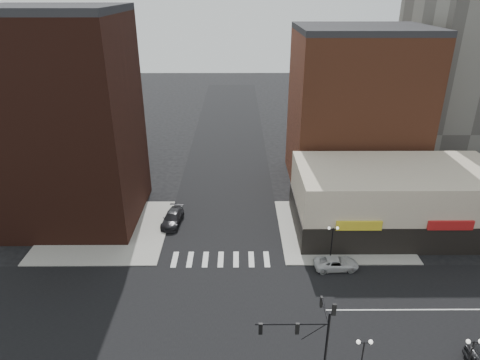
{
  "coord_description": "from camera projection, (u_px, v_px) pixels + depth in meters",
  "views": [
    {
      "loc": [
        1.82,
        -31.29,
        27.65
      ],
      "look_at": [
        2.03,
        5.32,
        11.0
      ],
      "focal_mm": 32.0,
      "sensor_mm": 36.0,
      "label": 1
    }
  ],
  "objects": [
    {
      "name": "ground",
      "position": [
        219.0,
        311.0,
        39.92
      ],
      "size": [
        240.0,
        240.0,
        0.0
      ],
      "primitive_type": "plane",
      "color": "black",
      "rests_on": "ground"
    },
    {
      "name": "road_ew",
      "position": [
        219.0,
        311.0,
        39.91
      ],
      "size": [
        200.0,
        14.0,
        0.02
      ],
      "primitive_type": "cube",
      "color": "black",
      "rests_on": "ground"
    },
    {
      "name": "road_ns",
      "position": [
        219.0,
        311.0,
        39.91
      ],
      "size": [
        14.0,
        200.0,
        0.02
      ],
      "primitive_type": "cube",
      "color": "black",
      "rests_on": "ground"
    },
    {
      "name": "sidewalk_nw",
      "position": [
        107.0,
        230.0,
        53.02
      ],
      "size": [
        15.0,
        15.0,
        0.12
      ],
      "primitive_type": "cube",
      "color": "gray",
      "rests_on": "ground"
    },
    {
      "name": "sidewalk_ne",
      "position": [
        340.0,
        229.0,
        53.17
      ],
      "size": [
        15.0,
        15.0,
        0.12
      ],
      "primitive_type": "cube",
      "color": "gray",
      "rests_on": "ground"
    },
    {
      "name": "building_nw",
      "position": [
        65.0,
        124.0,
        51.49
      ],
      "size": [
        16.0,
        15.0,
        25.0
      ],
      "primitive_type": "cube",
      "color": "#361811",
      "rests_on": "ground"
    },
    {
      "name": "building_nw_low",
      "position": [
        26.0,
        135.0,
        68.22
      ],
      "size": [
        20.0,
        18.0,
        12.0
      ],
      "primitive_type": "cube",
      "color": "#361811",
      "rests_on": "ground"
    },
    {
      "name": "building_ne_midrise",
      "position": [
        355.0,
        111.0,
        62.31
      ],
      "size": [
        18.0,
        15.0,
        22.0
      ],
      "primitive_type": "cube",
      "color": "brown",
      "rests_on": "ground"
    },
    {
      "name": "building_ne_row",
      "position": [
        394.0,
        204.0,
        52.31
      ],
      "size": [
        24.2,
        12.2,
        8.0
      ],
      "color": "beige",
      "rests_on": "ground"
    },
    {
      "name": "traffic_signal",
      "position": [
        313.0,
        332.0,
        30.77
      ],
      "size": [
        5.59,
        3.09,
        7.77
      ],
      "color": "black",
      "rests_on": "ground"
    },
    {
      "name": "street_lamp_se_a",
      "position": [
        363.0,
        350.0,
        31.33
      ],
      "size": [
        1.22,
        0.32,
        4.16
      ],
      "color": "black",
      "rests_on": "sidewalk_se"
    },
    {
      "name": "street_lamp_se_b",
      "position": [
        472.0,
        350.0,
        31.37
      ],
      "size": [
        1.22,
        0.32,
        4.16
      ],
      "color": "black",
      "rests_on": "sidewalk_se"
    },
    {
      "name": "street_lamp_ne",
      "position": [
        333.0,
        235.0,
        45.9
      ],
      "size": [
        1.22,
        0.32,
        4.16
      ],
      "color": "black",
      "rests_on": "sidewalk_ne"
    },
    {
      "name": "white_suv",
      "position": [
        336.0,
        263.0,
        45.62
      ],
      "size": [
        4.84,
        2.44,
        1.31
      ],
      "primitive_type": "imported",
      "rotation": [
        0.0,
        0.0,
        1.63
      ],
      "color": "silver",
      "rests_on": "ground"
    },
    {
      "name": "dark_sedan_north",
      "position": [
        173.0,
        218.0,
        54.31
      ],
      "size": [
        2.73,
        5.5,
        1.54
      ],
      "primitive_type": "imported",
      "rotation": [
        0.0,
        0.0,
        -0.11
      ],
      "color": "black",
      "rests_on": "ground"
    }
  ]
}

